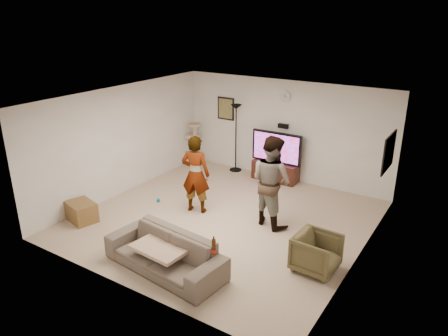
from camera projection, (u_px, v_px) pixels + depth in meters
The scene contains 24 objects.
floor at pixel (224, 219), 8.76m from camera, with size 5.50×5.50×0.02m, color tan.
ceiling at pixel (224, 99), 7.88m from camera, with size 5.50×5.50×0.02m, color silver.
wall_back at pixel (284, 131), 10.48m from camera, with size 5.50×0.04×2.50m, color silver.
wall_front at pixel (121, 216), 6.16m from camera, with size 5.50×0.04×2.50m, color silver.
wall_left at pixel (123, 140), 9.72m from camera, with size 0.04×5.50×2.50m, color silver.
wall_right at pixel (365, 193), 6.93m from camera, with size 0.04×5.50×2.50m, color silver.
wall_clock at pixel (285, 97), 10.16m from camera, with size 0.26×0.26×0.04m, color white.
wall_speaker at pixel (283, 126), 10.39m from camera, with size 0.25×0.10×0.10m, color black.
picture_back at pixel (226, 109), 11.21m from camera, with size 0.42×0.03×0.52m, color olive.
picture_right at pixel (389, 152), 8.11m from camera, with size 0.03×0.78×0.62m, color tan.
tv_stand at pixel (276, 171), 10.68m from camera, with size 1.15×0.45×0.48m, color black.
console_box at pixel (267, 183), 10.45m from camera, with size 0.40×0.30×0.07m, color silver.
tv at pixel (277, 147), 10.46m from camera, with size 1.30×0.08×0.77m, color black.
tv_screen at pixel (276, 148), 10.42m from camera, with size 1.20×0.01×0.68m, color #693DCE.
floor_lamp at pixel (236, 138), 11.10m from camera, with size 0.32×0.32×1.78m, color black.
cat_tree at pixel (194, 143), 11.71m from camera, with size 0.38×0.38×1.17m, color tan.
person_left at pixel (196, 174), 8.83m from camera, with size 0.61×0.40×1.68m, color #A9AAAC.
person_right at pixel (271, 181), 8.27m from camera, with size 0.89×0.70×1.84m, color #325A81.
sofa at pixel (165, 253), 6.96m from camera, with size 2.13×0.83×0.62m, color brown.
throw_blanket at pixel (163, 247), 6.94m from camera, with size 0.90×0.70×0.06m, color #D3AE8E.
beer_bottle at pixel (214, 247), 6.31m from camera, with size 0.06×0.06×0.25m, color #381D05.
armchair at pixel (316, 253), 6.95m from camera, with size 0.68×0.70×0.64m, color #4A4228.
side_table at pixel (82, 212), 8.63m from camera, with size 0.60×0.45×0.40m, color brown.
toy_ball at pixel (158, 200), 9.52m from camera, with size 0.08×0.08×0.08m, color #0170A5.
Camera 1 is at (4.25, -6.58, 4.07)m, focal length 33.96 mm.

